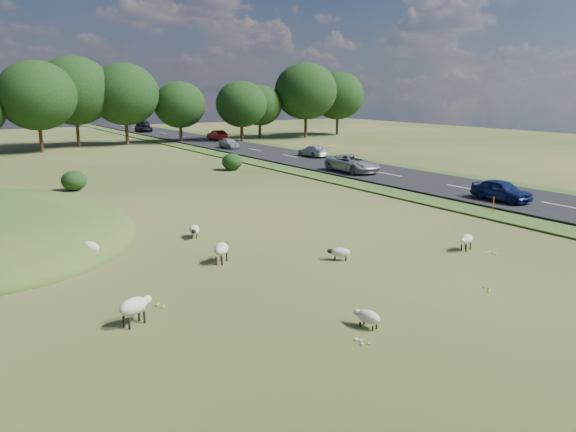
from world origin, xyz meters
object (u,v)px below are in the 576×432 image
(sheep_6, at_px, (368,317))
(sheep_3, at_px, (194,230))
(car_0, at_px, (353,163))
(car_7, at_px, (143,124))
(sheep_0, at_px, (340,252))
(sheep_2, at_px, (89,248))
(marker_post, at_px, (493,206))
(sheep_5, at_px, (466,239))
(sheep_1, at_px, (222,249))
(car_4, at_px, (501,190))
(car_5, at_px, (217,135))
(car_6, at_px, (144,128))
(car_3, at_px, (313,151))
(sheep_4, at_px, (134,306))
(car_1, at_px, (229,143))

(sheep_6, bearing_deg, sheep_3, -12.81)
(car_0, height_order, car_7, car_0)
(sheep_0, relative_size, sheep_2, 0.76)
(marker_post, distance_m, sheep_5, 8.32)
(sheep_1, distance_m, car_4, 21.22)
(car_0, xyz_separation_m, car_5, (3.80, 35.92, -0.08))
(car_6, bearing_deg, sheep_3, -106.26)
(sheep_2, bearing_deg, marker_post, -131.26)
(car_5, distance_m, car_7, 33.54)
(sheep_3, height_order, car_4, car_4)
(sheep_1, xyz_separation_m, sheep_3, (0.67, 4.60, -0.23))
(car_4, distance_m, car_7, 85.08)
(sheep_6, distance_m, car_3, 44.56)
(sheep_3, height_order, sheep_4, sheep_4)
(sheep_6, bearing_deg, sheep_1, -7.80)
(marker_post, relative_size, car_4, 0.29)
(sheep_2, bearing_deg, sheep_5, -148.86)
(car_6, bearing_deg, sheep_5, -97.63)
(sheep_1, distance_m, sheep_3, 4.66)
(car_3, distance_m, car_5, 24.37)
(sheep_6, xyz_separation_m, car_6, (20.21, 83.44, 0.50))
(car_1, distance_m, car_4, 39.98)
(car_5, distance_m, car_6, 21.87)
(car_1, relative_size, car_7, 0.88)
(sheep_4, distance_m, car_5, 65.17)
(sheep_1, relative_size, car_7, 0.27)
(sheep_1, height_order, car_5, car_5)
(sheep_0, bearing_deg, car_4, -125.32)
(sheep_2, xyz_separation_m, car_1, (26.00, 38.52, 0.25))
(sheep_4, relative_size, sheep_6, 1.27)
(sheep_6, relative_size, car_7, 0.24)
(sheep_0, bearing_deg, sheep_1, 11.98)
(sheep_5, height_order, car_4, car_4)
(sheep_0, relative_size, car_5, 0.23)
(sheep_2, bearing_deg, car_6, -52.44)
(sheep_0, height_order, sheep_3, sheep_3)
(car_5, bearing_deg, sheep_2, 59.20)
(sheep_2, height_order, car_0, car_0)
(marker_post, bearing_deg, car_6, 87.41)
(car_3, xyz_separation_m, car_4, (-3.80, -27.08, 0.07))
(car_1, bearing_deg, car_0, -90.00)
(marker_post, xyz_separation_m, sheep_1, (-17.75, 0.26, 0.03))
(car_1, distance_m, car_6, 33.00)
(sheep_0, relative_size, sheep_4, 0.74)
(sheep_0, height_order, car_7, car_7)
(marker_post, relative_size, car_1, 0.32)
(sheep_3, bearing_deg, sheep_0, 54.21)
(sheep_4, relative_size, car_1, 0.35)
(sheep_1, bearing_deg, car_1, 18.93)
(marker_post, relative_size, car_0, 0.22)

